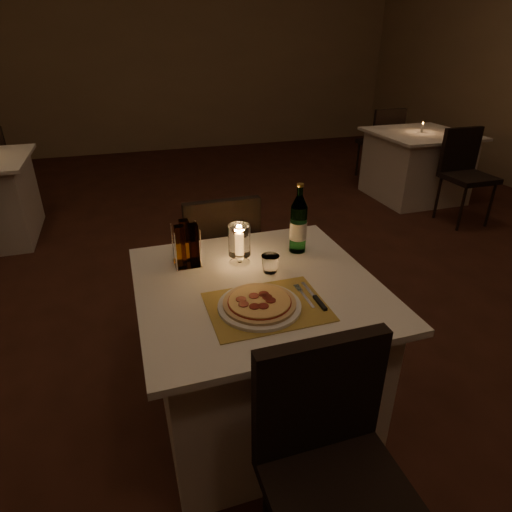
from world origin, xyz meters
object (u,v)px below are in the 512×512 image
object	(u,v)px
hurricane_candle	(239,242)
chair_near	(330,454)
main_table	(257,352)
chair_far	(220,252)
plate	(259,306)
neighbor_table_right	(416,165)
water_bottle	(298,225)
pizza	(259,302)
tumbler	(270,264)

from	to	relation	value
hurricane_candle	chair_near	bearing A→B (deg)	-88.53
main_table	chair_far	size ratio (longest dim) A/B	1.11
main_table	plate	world-z (taller)	plate
chair_far	neighbor_table_right	distance (m)	3.25
water_bottle	neighbor_table_right	xyz separation A→B (m)	(2.42, 2.28, -0.50)
pizza	hurricane_candle	bearing A→B (deg)	85.83
pizza	hurricane_candle	world-z (taller)	hurricane_candle
chair_near	plate	size ratio (longest dim) A/B	2.81
tumbler	pizza	bearing A→B (deg)	-117.53
chair_near	pizza	distance (m)	0.58
plate	tumbler	size ratio (longest dim) A/B	4.01
plate	chair_near	bearing A→B (deg)	-84.65
main_table	hurricane_candle	size ratio (longest dim) A/B	5.23
plate	water_bottle	bearing A→B (deg)	51.63
chair_far	hurricane_candle	bearing A→B (deg)	-92.54
chair_near	plate	world-z (taller)	chair_near
main_table	tumbler	bearing A→B (deg)	42.83
pizza	water_bottle	xyz separation A→B (m)	(0.33, 0.42, 0.11)
chair_far	neighbor_table_right	xyz separation A→B (m)	(2.70, 1.80, -0.18)
main_table	chair_far	world-z (taller)	chair_far
chair_far	hurricane_candle	xyz separation A→B (m)	(-0.02, -0.52, 0.30)
plate	water_bottle	size ratio (longest dim) A/B	0.95
main_table	chair_near	world-z (taller)	chair_near
pizza	water_bottle	size ratio (longest dim) A/B	0.83
tumbler	hurricane_candle	xyz separation A→B (m)	(-0.11, 0.11, 0.07)
water_bottle	neighbor_table_right	bearing A→B (deg)	43.31
plate	tumbler	distance (m)	0.29
chair_far	pizza	distance (m)	0.92
main_table	tumbler	xyz separation A→B (m)	(0.08, 0.08, 0.41)
pizza	hurricane_candle	size ratio (longest dim) A/B	1.46
neighbor_table_right	chair_far	bearing A→B (deg)	-146.27
main_table	pizza	distance (m)	0.44
main_table	chair_near	distance (m)	0.74
pizza	tumbler	bearing A→B (deg)	62.47
chair_far	water_bottle	bearing A→B (deg)	-59.62
chair_near	chair_far	bearing A→B (deg)	90.00
tumbler	water_bottle	world-z (taller)	water_bottle
chair_far	water_bottle	distance (m)	0.64
pizza	neighbor_table_right	distance (m)	3.87
tumbler	neighbor_table_right	world-z (taller)	tumbler
main_table	water_bottle	xyz separation A→B (m)	(0.28, 0.24, 0.50)
neighbor_table_right	water_bottle	bearing A→B (deg)	-136.69
main_table	plate	size ratio (longest dim) A/B	3.12
main_table	water_bottle	world-z (taller)	water_bottle
chair_far	plate	size ratio (longest dim) A/B	2.81
main_table	chair_near	size ratio (longest dim) A/B	1.11
water_bottle	chair_near	bearing A→B (deg)	-106.40
plate	pizza	bearing A→B (deg)	-176.99
plate	water_bottle	xyz separation A→B (m)	(0.33, 0.42, 0.13)
chair_far	hurricane_candle	size ratio (longest dim) A/B	4.70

